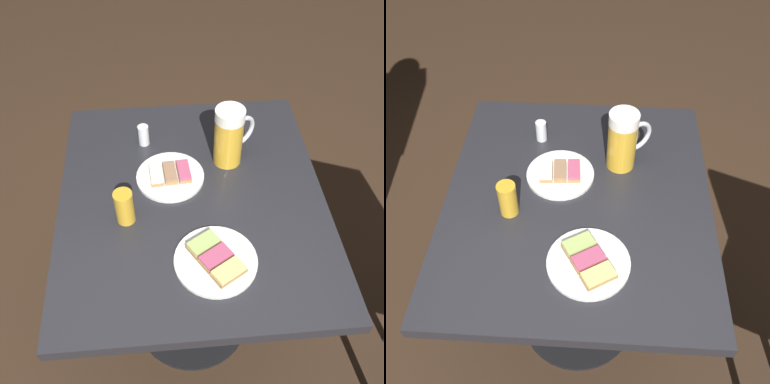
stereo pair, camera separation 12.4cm
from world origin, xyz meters
TOP-DOWN VIEW (x-y plane):
  - ground_plane at (0.00, 0.00)m, footprint 6.00×6.00m
  - cafe_table at (0.00, 0.00)m, footprint 0.74×0.84m
  - plate_near at (-0.04, 0.22)m, footprint 0.21×0.21m
  - plate_far at (0.06, -0.08)m, footprint 0.20×0.20m
  - beer_mug at (-0.12, -0.14)m, footprint 0.13×0.11m
  - beer_glass_small at (0.18, 0.06)m, footprint 0.05×0.05m
  - salt_shaker at (0.13, -0.24)m, footprint 0.03×0.03m

SIDE VIEW (x-z plane):
  - ground_plane at x=0.00m, z-range 0.00..0.00m
  - cafe_table at x=0.00m, z-range 0.22..0.94m
  - plate_far at x=0.06m, z-range 0.72..0.75m
  - plate_near at x=-0.04m, z-range 0.72..0.75m
  - salt_shaker at x=0.13m, z-range 0.73..0.79m
  - beer_glass_small at x=0.18m, z-range 0.73..0.83m
  - beer_mug at x=-0.12m, z-range 0.73..0.92m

